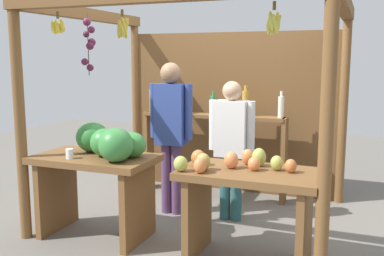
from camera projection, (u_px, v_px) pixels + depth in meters
ground_plane at (200, 218)px, 4.71m from camera, size 12.00×12.00×0.00m
market_stall at (214, 90)px, 4.92m from camera, size 2.79×2.28×2.21m
fruit_counter_left at (102, 162)px, 4.10m from camera, size 1.12×0.66×1.08m
fruit_counter_right at (246, 193)px, 3.61m from camera, size 1.12×0.64×0.93m
bottle_shelf_unit at (213, 132)px, 5.39m from camera, size 1.79×0.22×1.36m
vendor_man at (171, 124)px, 4.71m from camera, size 0.48×0.22×1.63m
vendor_woman at (231, 139)px, 4.53m from camera, size 0.48×0.20×1.44m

